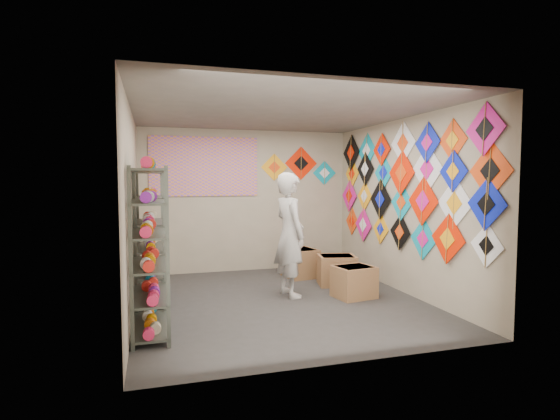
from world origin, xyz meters
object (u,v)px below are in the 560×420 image
object	(u,v)px
shelf_rack_front	(150,251)
carton_a	(354,282)
shopkeeper	(290,235)
carton_b	(337,270)
shelf_rack_back	(150,236)
carton_c	(300,263)

from	to	relation	value
shelf_rack_front	carton_a	size ratio (longest dim) A/B	3.39
shopkeeper	carton_b	xyz separation A→B (m)	(0.96, 0.43, -0.68)
shelf_rack_front	shopkeeper	size ratio (longest dim) A/B	1.02
shelf_rack_back	carton_a	world-z (taller)	shelf_rack_back
carton_b	shelf_rack_back	bearing A→B (deg)	-163.77
carton_a	carton_b	distance (m)	0.80
shelf_rack_back	carton_c	size ratio (longest dim) A/B	3.27
carton_a	carton_b	world-z (taller)	carton_b
shelf_rack_front	carton_b	distance (m)	3.41
shelf_rack_back	shopkeeper	world-z (taller)	shelf_rack_back
shopkeeper	carton_a	world-z (taller)	shopkeeper
shelf_rack_front	shelf_rack_back	world-z (taller)	same
carton_a	carton_b	bearing A→B (deg)	75.31
shopkeeper	carton_a	bearing A→B (deg)	-121.53
shelf_rack_back	shopkeeper	size ratio (longest dim) A/B	1.02
carton_a	carton_c	world-z (taller)	carton_c
shelf_rack_back	carton_c	bearing A→B (deg)	20.14
shelf_rack_front	carton_a	distance (m)	3.08
carton_a	carton_c	size ratio (longest dim) A/B	0.96
shelf_rack_back	carton_b	distance (m)	3.06
shelf_rack_front	shopkeeper	distance (m)	2.28
shopkeeper	carton_c	xyz separation A→B (m)	(0.57, 1.17, -0.68)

